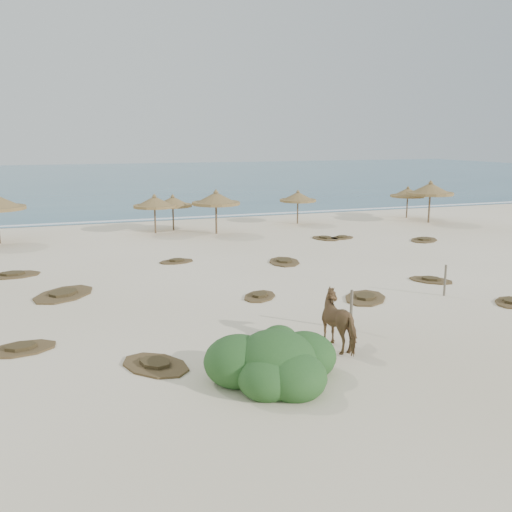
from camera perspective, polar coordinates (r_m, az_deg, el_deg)
The scene contains 26 objects.
ground at distance 20.36m, azimuth 5.33°, elevation -5.88°, with size 160.00×160.00×0.00m, color #FCEDCF.
ocean at distance 93.10m, azimuth -14.89°, elevation 7.57°, with size 200.00×100.00×0.01m, color #265973.
foam_line at distance 44.74m, azimuth -9.01°, elevation 3.71°, with size 70.00×0.60×0.01m, color white.
palapa_2 at distance 38.79m, azimuth -8.33°, elevation 5.35°, with size 3.11×3.11×2.46m.
palapa_3 at distance 37.75m, azimuth -10.12°, elevation 5.29°, with size 3.56×3.56×2.60m.
palapa_4 at distance 37.05m, azimuth -4.02°, elevation 5.69°, with size 3.24×3.24×2.91m.
palapa_5 at distance 41.53m, azimuth 4.21°, elevation 5.88°, with size 3.32×3.32×2.48m.
palapa_6 at distance 43.77m, azimuth 17.04°, elevation 6.37°, with size 4.36×4.36×3.14m.
palapa_7 at distance 46.03m, azimuth 14.94°, elevation 6.11°, with size 3.31×3.31×2.50m.
horse at distance 17.19m, azimuth 8.56°, elevation -6.41°, with size 0.89×1.96×1.66m, color brown.
fence_post_near at distance 18.86m, azimuth 9.50°, elevation -5.32°, with size 0.10×0.10×1.33m, color #6D6451.
fence_post_far at distance 23.72m, azimuth 18.38°, elevation -2.32°, with size 0.09×0.09×1.25m, color #6D6451.
bush at distance 14.80m, azimuth 1.94°, elevation -10.60°, with size 3.55×3.13×1.59m.
scrub_0 at distance 18.40m, azimuth -22.45°, elevation -8.53°, with size 2.26×1.67×0.16m.
scrub_1 at distance 23.98m, azimuth -18.68°, elevation -3.62°, with size 3.31×3.51×0.16m.
scrub_2 at distance 22.44m, azimuth 0.36°, elevation -4.01°, with size 2.03×2.16×0.16m.
scrub_3 at distance 28.66m, azimuth 2.84°, elevation -0.55°, with size 2.06×2.65×0.16m.
scrub_4 at distance 26.11m, azimuth 17.09°, elevation -2.29°, with size 2.15×2.27×0.16m.
scrub_5 at distance 36.24m, azimuth 16.45°, elevation 1.58°, with size 2.74×2.62×0.16m.
scrub_6 at distance 28.17m, azimuth -23.16°, elevation -1.72°, with size 2.47×1.65×0.16m.
scrub_7 at distance 35.55m, azimuth 6.94°, elevation 1.78°, with size 1.87×2.30×0.16m.
scrub_9 at distance 22.62m, azimuth 10.87°, elevation -4.11°, with size 2.69×2.83×0.16m.
scrub_10 at distance 35.93m, azimuth 8.59°, elevation 1.84°, with size 1.97×1.59×0.16m.
scrub_11 at distance 16.14m, azimuth -10.03°, elevation -10.64°, with size 2.38×2.66×0.16m.
scrub_12 at distance 23.68m, azimuth 24.13°, elevation -4.23°, with size 2.05×2.03×0.16m.
scrub_13 at distance 28.99m, azimuth -7.95°, elevation -0.51°, with size 1.96×1.45×0.16m.
Camera 1 is at (-8.36, -17.52, 6.15)m, focal length 40.00 mm.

